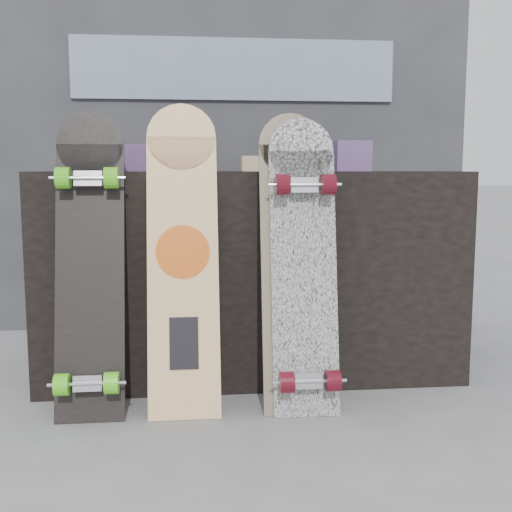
{
  "coord_description": "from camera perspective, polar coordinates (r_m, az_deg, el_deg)",
  "views": [
    {
      "loc": [
        -0.24,
        -2.02,
        0.81
      ],
      "look_at": [
        -0.01,
        0.2,
        0.5
      ],
      "focal_mm": 45.0,
      "sensor_mm": 36.0,
      "label": 1
    }
  ],
  "objects": [
    {
      "name": "longboard_celtic",
      "position": [
        2.15,
        3.3,
        0.31
      ],
      "size": [
        0.22,
        0.2,
        1.0
      ],
      "rotation": [
        -0.19,
        0.0,
        0.0
      ],
      "color": "tan",
      "rests_on": "ground"
    },
    {
      "name": "longboard_geisha",
      "position": [
        2.17,
        -6.53,
        0.75
      ],
      "size": [
        0.24,
        0.29,
        1.04
      ],
      "rotation": [
        -0.26,
        0.0,
        0.0
      ],
      "color": "beige",
      "rests_on": "ground"
    },
    {
      "name": "longboard_cascadia",
      "position": [
        2.13,
        4.32,
        -0.58
      ],
      "size": [
        0.22,
        0.26,
        0.98
      ],
      "rotation": [
        -0.18,
        0.0,
        0.0
      ],
      "color": "white",
      "rests_on": "ground"
    },
    {
      "name": "merch_box_flat",
      "position": [
        2.56,
        1.15,
        8.21
      ],
      "size": [
        0.22,
        0.1,
        0.06
      ],
      "primitive_type": "cube",
      "color": "#D1B78C",
      "rests_on": "vendor_table"
    },
    {
      "name": "merch_box_small",
      "position": [
        2.64,
        8.4,
        8.76
      ],
      "size": [
        0.14,
        0.14,
        0.12
      ],
      "primitive_type": "cube",
      "color": "#5D366F",
      "rests_on": "vendor_table"
    },
    {
      "name": "skateboard_dark",
      "position": [
        2.17,
        -14.57,
        -0.24
      ],
      "size": [
        0.22,
        0.32,
        1.0
      ],
      "rotation": [
        -0.24,
        0.0,
        0.0
      ],
      "color": "black",
      "rests_on": "ground"
    },
    {
      "name": "booth",
      "position": [
        3.39,
        -2.0,
        12.67
      ],
      "size": [
        2.4,
        0.22,
        2.2
      ],
      "color": "#343439",
      "rests_on": "ground"
    },
    {
      "name": "merch_box_purple",
      "position": [
        2.48,
        -10.48,
        8.56
      ],
      "size": [
        0.18,
        0.12,
        0.1
      ],
      "primitive_type": "cube",
      "color": "#5D366F",
      "rests_on": "vendor_table"
    },
    {
      "name": "ground",
      "position": [
        2.19,
        0.71,
        -13.92
      ],
      "size": [
        60.0,
        60.0,
        0.0
      ],
      "primitive_type": "plane",
      "color": "slate",
      "rests_on": "ground"
    },
    {
      "name": "vendor_table",
      "position": [
        2.57,
        -0.58,
        -1.43
      ],
      "size": [
        1.6,
        0.6,
        0.8
      ],
      "primitive_type": "cube",
      "color": "black",
      "rests_on": "ground"
    }
  ]
}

